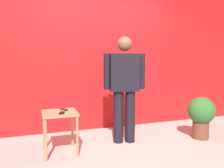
{
  "coord_description": "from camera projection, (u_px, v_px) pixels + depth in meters",
  "views": [
    {
      "loc": [
        -1.26,
        -2.6,
        1.25
      ],
      "look_at": [
        -0.17,
        0.55,
        0.93
      ],
      "focal_mm": 35.89,
      "sensor_mm": 36.0,
      "label": 1
    }
  ],
  "objects": [
    {
      "name": "cell_phone",
      "position": [
        62.0,
        113.0,
        2.96
      ],
      "size": [
        0.1,
        0.16,
        0.01
      ],
      "primitive_type": "cube",
      "rotation": [
        0.0,
        0.0,
        -0.21
      ],
      "color": "black",
      "rests_on": "side_table"
    },
    {
      "name": "tv_remote",
      "position": [
        64.0,
        109.0,
        3.16
      ],
      "size": [
        0.11,
        0.17,
        0.02
      ],
      "primitive_type": "cube",
      "rotation": [
        0.0,
        0.0,
        0.39
      ],
      "color": "black",
      "rests_on": "side_table"
    },
    {
      "name": "side_table",
      "position": [
        60.0,
        119.0,
        3.05
      ],
      "size": [
        0.46,
        0.46,
        0.58
      ],
      "color": "tan",
      "rests_on": "ground_plane"
    },
    {
      "name": "potted_plant",
      "position": [
        201.0,
        114.0,
        3.66
      ],
      "size": [
        0.44,
        0.44,
        0.69
      ],
      "color": "brown",
      "rests_on": "ground_plane"
    },
    {
      "name": "ground_plane",
      "position": [
        137.0,
        157.0,
        2.97
      ],
      "size": [
        12.0,
        12.0,
        0.0
      ],
      "primitive_type": "plane",
      "color": "#B7B2A8"
    },
    {
      "name": "back_wall_red",
      "position": [
        104.0,
        38.0,
        4.19
      ],
      "size": [
        5.87,
        0.12,
        3.4
      ],
      "primitive_type": "cube",
      "color": "red",
      "rests_on": "ground_plane"
    },
    {
      "name": "standing_person",
      "position": [
        124.0,
        84.0,
        3.45
      ],
      "size": [
        0.65,
        0.31,
        1.64
      ],
      "color": "black",
      "rests_on": "ground_plane"
    }
  ]
}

